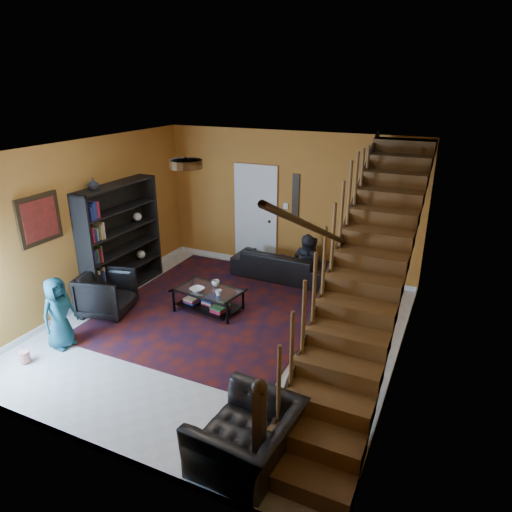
% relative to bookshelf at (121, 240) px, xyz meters
% --- Properties ---
extents(floor, '(5.50, 5.50, 0.00)m').
position_rel_bookshelf_xyz_m(floor, '(2.40, -0.60, -0.96)').
color(floor, beige).
rests_on(floor, ground).
extents(room, '(5.50, 5.50, 5.50)m').
position_rel_bookshelf_xyz_m(room, '(1.07, 0.73, -0.91)').
color(room, '#A75F25').
rests_on(room, ground).
extents(staircase, '(0.95, 5.02, 3.18)m').
position_rel_bookshelf_xyz_m(staircase, '(4.53, -0.60, 0.43)').
color(staircase, brown).
rests_on(staircase, floor).
extents(bookshelf, '(0.35, 1.80, 2.00)m').
position_rel_bookshelf_xyz_m(bookshelf, '(0.00, 0.00, 0.00)').
color(bookshelf, black).
rests_on(bookshelf, floor).
extents(door, '(0.82, 0.05, 2.05)m').
position_rel_bookshelf_xyz_m(door, '(1.70, 2.12, 0.06)').
color(door, silver).
rests_on(door, floor).
extents(framed_picture, '(0.04, 0.74, 0.74)m').
position_rel_bookshelf_xyz_m(framed_picture, '(-0.17, -1.50, 0.79)').
color(framed_picture, maroon).
rests_on(framed_picture, room).
extents(wall_hanging, '(0.14, 0.03, 0.90)m').
position_rel_bookshelf_xyz_m(wall_hanging, '(2.55, 2.13, 0.59)').
color(wall_hanging, black).
rests_on(wall_hanging, room).
extents(ceiling_fixture, '(0.40, 0.40, 0.10)m').
position_rel_bookshelf_xyz_m(ceiling_fixture, '(2.40, -1.40, 1.78)').
color(ceiling_fixture, '#3F2814').
rests_on(ceiling_fixture, room).
extents(rug, '(3.43, 3.91, 0.02)m').
position_rel_bookshelf_xyz_m(rug, '(1.94, 0.05, -0.95)').
color(rug, '#4B150D').
rests_on(rug, floor).
extents(sofa, '(1.93, 0.80, 0.56)m').
position_rel_bookshelf_xyz_m(sofa, '(2.45, 1.70, -0.69)').
color(sofa, black).
rests_on(sofa, floor).
extents(armchair_left, '(0.97, 0.95, 0.73)m').
position_rel_bookshelf_xyz_m(armchair_left, '(0.35, -0.88, -0.60)').
color(armchair_left, black).
rests_on(armchair_left, floor).
extents(armchair_right, '(1.00, 1.12, 0.68)m').
position_rel_bookshelf_xyz_m(armchair_right, '(3.90, -2.85, -0.62)').
color(armchair_right, black).
rests_on(armchair_right, floor).
extents(person_adult_a, '(0.52, 0.35, 1.42)m').
position_rel_bookshelf_xyz_m(person_adult_a, '(2.96, 1.75, -0.71)').
color(person_adult_a, black).
rests_on(person_adult_a, sofa).
extents(person_adult_b, '(0.68, 0.53, 1.38)m').
position_rel_bookshelf_xyz_m(person_adult_b, '(2.98, 1.75, -0.72)').
color(person_adult_b, black).
rests_on(person_adult_b, sofa).
extents(person_child, '(0.40, 0.57, 1.09)m').
position_rel_bookshelf_xyz_m(person_child, '(0.45, -1.96, -0.42)').
color(person_child, '#174758').
rests_on(person_child, armchair_left).
extents(coffee_table, '(1.16, 0.79, 0.41)m').
position_rel_bookshelf_xyz_m(coffee_table, '(1.87, -0.13, -0.73)').
color(coffee_table, black).
rests_on(coffee_table, floor).
extents(cup_a, '(0.16, 0.16, 0.10)m').
position_rel_bookshelf_xyz_m(cup_a, '(1.92, 0.04, -0.50)').
color(cup_a, '#999999').
rests_on(cup_a, coffee_table).
extents(cup_b, '(0.14, 0.14, 0.10)m').
position_rel_bookshelf_xyz_m(cup_b, '(2.14, -0.26, -0.50)').
color(cup_b, '#999999').
rests_on(cup_b, coffee_table).
extents(bowl, '(0.28, 0.28, 0.06)m').
position_rel_bookshelf_xyz_m(bowl, '(1.73, -0.26, -0.52)').
color(bowl, '#999999').
rests_on(bowl, coffee_table).
extents(vase, '(0.18, 0.18, 0.19)m').
position_rel_bookshelf_xyz_m(vase, '(-0.00, -0.50, 1.13)').
color(vase, '#999999').
rests_on(vase, bookshelf).
extents(popcorn_bucket, '(0.18, 0.18, 0.16)m').
position_rel_bookshelf_xyz_m(popcorn_bucket, '(0.30, -2.51, -0.86)').
color(popcorn_bucket, red).
rests_on(popcorn_bucket, rug).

